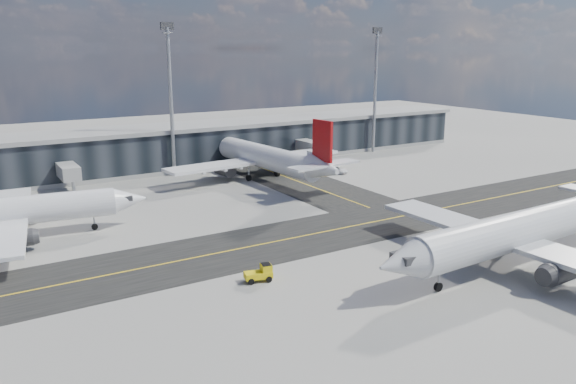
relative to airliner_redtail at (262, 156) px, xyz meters
name	(u,v)px	position (x,y,z in m)	size (l,w,h in m)	color
ground	(309,247)	(-13.47, -36.95, -4.28)	(300.00, 300.00, 0.00)	gray
taxiway_lanes	(291,221)	(-9.56, -26.21, -4.27)	(180.00, 63.00, 0.03)	black
terminal_concourse	(162,150)	(-13.43, 17.99, -0.19)	(152.00, 19.80, 8.80)	black
floodlight_masts	(171,95)	(-13.47, 11.05, 11.33)	(102.50, 0.70, 28.90)	gray
airliner_redtail	(262,156)	(0.00, 0.00, 0.00)	(37.36, 43.76, 12.95)	silver
airliner_near	(524,230)	(4.23, -54.47, -0.05)	(43.17, 36.74, 12.81)	silver
baggage_tug	(261,273)	(-23.65, -43.08, -3.36)	(3.16, 2.03, 1.84)	yellow
service_van	(337,170)	(15.12, -3.52, -3.60)	(2.26, 4.90, 1.36)	silver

